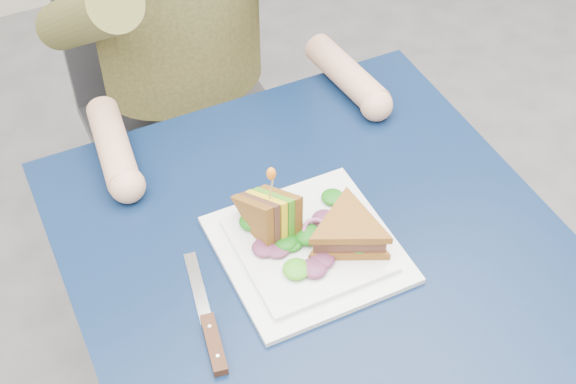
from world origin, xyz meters
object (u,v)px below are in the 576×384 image
sandwich_flat (349,232)px  knife (211,333)px  chair (173,81)px  plate (308,248)px  table (316,275)px  sandwich_upright (272,217)px  fork (243,282)px

sandwich_flat → knife: 0.25m
chair → plate: 0.74m
chair → knife: size_ratio=4.20×
table → sandwich_upright: sandwich_upright is taller
plate → sandwich_flat: bearing=-24.4°
chair → knife: (-0.21, -0.79, 0.20)m
sandwich_flat → sandwich_upright: bearing=143.3°
sandwich_flat → knife: bearing=-168.0°
plate → knife: bearing=-158.0°
plate → knife: size_ratio=1.17×
fork → plate: bearing=6.2°
table → chair: chair is taller
chair → sandwich_upright: size_ratio=6.92×
sandwich_upright → chair: bearing=85.0°
sandwich_flat → fork: sandwich_flat is taller
plate → sandwich_flat: sandwich_flat is taller
sandwich_upright → fork: bearing=-142.7°
chair → sandwich_upright: 0.72m
fork → knife: bearing=-139.9°
plate → sandwich_flat: (0.05, -0.02, 0.04)m
sandwich_upright → fork: size_ratio=0.75×
plate → chair: bearing=88.4°
table → sandwich_upright: size_ratio=5.58×
chair → plate: bearing=-91.6°
table → plate: 0.09m
table → knife: knife is taller
sandwich_flat → sandwich_upright: sandwich_upright is taller
chair → plate: chair is taller
table → fork: (-0.13, -0.02, 0.08)m
table → fork: fork is taller
plate → fork: (-0.11, -0.01, -0.01)m
plate → fork: size_ratio=1.45×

